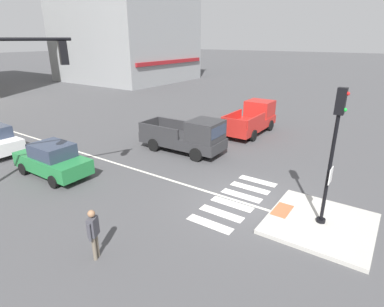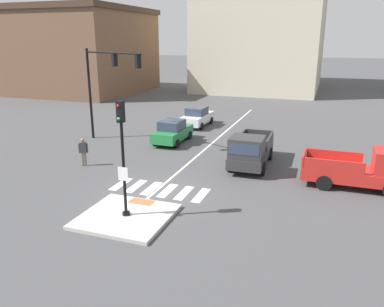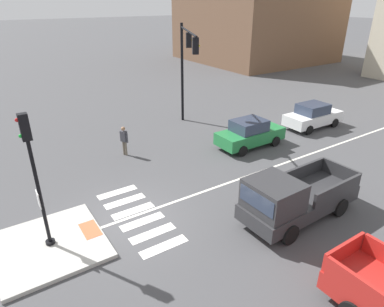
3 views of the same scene
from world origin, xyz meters
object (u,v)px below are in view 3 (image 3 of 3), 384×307
traffic_light_mast (186,59)px  pedestrian_at_curb_left (124,139)px  car_white_westbound_distant (313,116)px  signal_pole (34,171)px  pickup_truck_charcoal_eastbound_mid (292,199)px  car_green_westbound_far (250,133)px

traffic_light_mast → pedestrian_at_curb_left: bearing=-73.5°
traffic_light_mast → car_white_westbound_distant: traffic_light_mast is taller
signal_pole → pickup_truck_charcoal_eastbound_mid: (3.52, 8.26, -2.04)m
signal_pole → pedestrian_at_curb_left: bearing=137.5°
signal_pole → pickup_truck_charcoal_eastbound_mid: bearing=66.9°
car_green_westbound_far → pedestrian_at_curb_left: size_ratio=2.46×
car_white_westbound_distant → pickup_truck_charcoal_eastbound_mid: 11.35m
signal_pole → car_white_westbound_distant: size_ratio=1.15×
car_green_westbound_far → traffic_light_mast: bearing=-159.4°
traffic_light_mast → signal_pole: bearing=-54.9°
signal_pole → pedestrian_at_curb_left: 8.02m
traffic_light_mast → car_green_westbound_far: (4.36, 1.64, -3.81)m
pedestrian_at_curb_left → traffic_light_mast: bearing=106.5°
car_white_westbound_distant → pedestrian_at_curb_left: (-2.79, -12.34, 0.17)m
traffic_light_mast → car_white_westbound_distant: size_ratio=1.58×
traffic_light_mast → pickup_truck_charcoal_eastbound_mid: size_ratio=1.28×
signal_pole → pickup_truck_charcoal_eastbound_mid: size_ratio=0.93×
traffic_light_mast → pickup_truck_charcoal_eastbound_mid: bearing=-10.4°
signal_pole → car_green_westbound_far: size_ratio=1.16×
car_white_westbound_distant → pedestrian_at_curb_left: bearing=-102.7°
signal_pole → car_green_westbound_far: signal_pole is taller
traffic_light_mast → car_green_westbound_far: 6.01m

